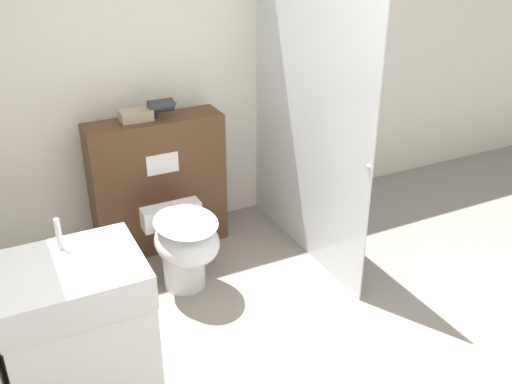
% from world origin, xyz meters
% --- Properties ---
extents(wall_back, '(8.00, 0.06, 2.50)m').
position_xyz_m(wall_back, '(0.00, 2.29, 1.25)').
color(wall_back, silver).
rests_on(wall_back, ground_plane).
extents(partition_panel, '(0.93, 0.28, 0.97)m').
position_xyz_m(partition_panel, '(-0.26, 2.03, 0.48)').
color(partition_panel, '#51331E').
rests_on(partition_panel, ground_plane).
extents(shower_glass, '(0.04, 1.45, 1.90)m').
position_xyz_m(shower_glass, '(0.63, 1.54, 0.95)').
color(shower_glass, silver).
rests_on(shower_glass, ground_plane).
extents(toilet, '(0.39, 0.59, 0.53)m').
position_xyz_m(toilet, '(-0.29, 1.44, 0.33)').
color(toilet, white).
rests_on(toilet, ground_plane).
extents(sink_vanity, '(0.57, 0.46, 1.13)m').
position_xyz_m(sink_vanity, '(-1.09, 0.48, 0.50)').
color(sink_vanity, white).
rests_on(sink_vanity, ground_plane).
extents(hair_drier, '(0.19, 0.09, 0.13)m').
position_xyz_m(hair_drier, '(-0.19, 2.04, 1.05)').
color(hair_drier, '#2D2D33').
rests_on(hair_drier, partition_panel).
extents(folded_towel, '(0.21, 0.12, 0.07)m').
position_xyz_m(folded_towel, '(-0.37, 2.05, 1.00)').
color(folded_towel, tan).
rests_on(folded_towel, partition_panel).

